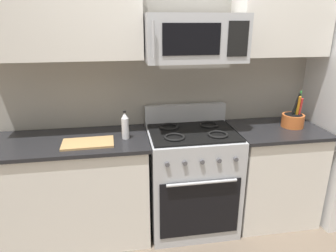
{
  "coord_description": "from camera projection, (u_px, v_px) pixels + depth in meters",
  "views": [
    {
      "loc": [
        -0.61,
        -1.69,
        1.82
      ],
      "look_at": [
        -0.23,
        0.55,
        1.03
      ],
      "focal_mm": 32.37,
      "sensor_mm": 36.0,
      "label": 1
    }
  ],
  "objects": [
    {
      "name": "range_oven",
      "position": [
        191.0,
        178.0,
        2.74
      ],
      "size": [
        0.76,
        0.67,
        1.09
      ],
      "color": "#B2B5BA",
      "rests_on": "ground"
    },
    {
      "name": "microwave",
      "position": [
        194.0,
        38.0,
        2.36
      ],
      "size": [
        0.78,
        0.44,
        0.36
      ],
      "color": "#B2B5BA"
    },
    {
      "name": "upper_cabinets_right",
      "position": [
        282.0,
        11.0,
        2.54
      ],
      "size": [
        0.78,
        0.34,
        0.73
      ],
      "color": "silver"
    },
    {
      "name": "utensil_crock",
      "position": [
        293.0,
        120.0,
        2.73
      ],
      "size": [
        0.2,
        0.2,
        0.33
      ],
      "color": "#D1662D",
      "rests_on": "counter_right"
    },
    {
      "name": "bottle_vinegar",
      "position": [
        125.0,
        126.0,
        2.44
      ],
      "size": [
        0.06,
        0.06,
        0.24
      ],
      "color": "silver",
      "rests_on": "counter_left"
    },
    {
      "name": "counter_left",
      "position": [
        75.0,
        190.0,
        2.58
      ],
      "size": [
        1.26,
        0.62,
        0.91
      ],
      "color": "silver",
      "rests_on": "ground"
    },
    {
      "name": "counter_right",
      "position": [
        272.0,
        173.0,
        2.87
      ],
      "size": [
        0.79,
        0.62,
        0.91
      ],
      "color": "silver",
      "rests_on": "ground"
    },
    {
      "name": "wall_back",
      "position": [
        184.0,
        80.0,
        2.82
      ],
      "size": [
        8.0,
        0.1,
        2.6
      ],
      "primitive_type": "cube",
      "color": "#9E998E",
      "rests_on": "ground"
    },
    {
      "name": "upper_cabinets_left",
      "position": [
        57.0,
        10.0,
        2.26
      ],
      "size": [
        1.25,
        0.34,
        0.73
      ],
      "color": "silver"
    },
    {
      "name": "cutting_board",
      "position": [
        88.0,
        143.0,
        2.36
      ],
      "size": [
        0.4,
        0.24,
        0.02
      ],
      "primitive_type": "cube",
      "rotation": [
        0.0,
        0.0,
        0.03
      ],
      "color": "tan",
      "rests_on": "counter_left"
    }
  ]
}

